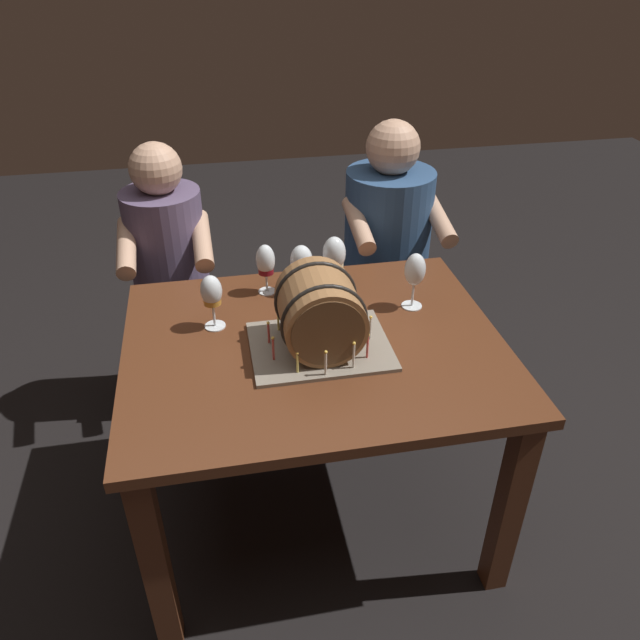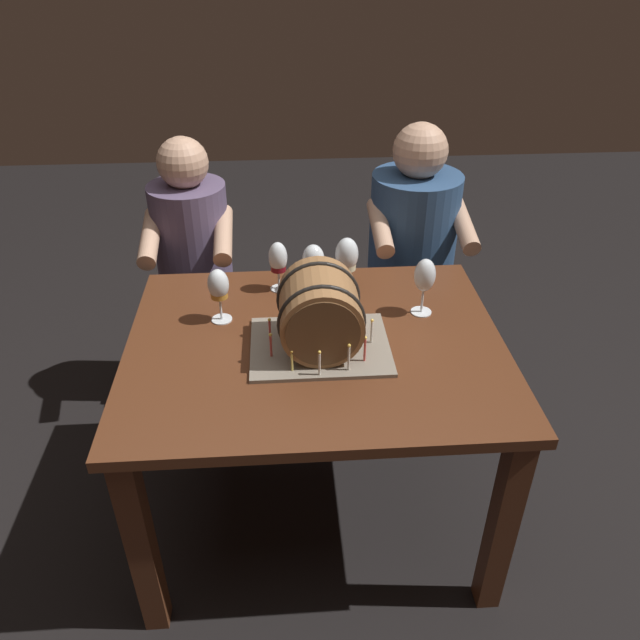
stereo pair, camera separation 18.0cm
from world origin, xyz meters
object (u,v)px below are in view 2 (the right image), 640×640
at_px(dining_table, 316,372).
at_px(barrel_cake, 320,315).
at_px(person_seated_left, 198,287).
at_px(wine_glass_amber, 219,287).
at_px(wine_glass_white, 347,257).
at_px(person_seated_right, 410,270).
at_px(wine_glass_empty, 425,277).
at_px(wine_glass_red, 278,260).
at_px(wine_glass_rose, 313,262).

xyz_separation_m(dining_table, barrel_cake, (0.01, -0.03, 0.24)).
bearing_deg(dining_table, person_seated_left, 120.71).
relative_size(wine_glass_amber, wine_glass_white, 0.93).
xyz_separation_m(wine_glass_amber, person_seated_right, (0.75, 0.63, -0.30)).
bearing_deg(person_seated_left, wine_glass_empty, -37.46).
distance_m(barrel_cake, wine_glass_white, 0.36).
distance_m(wine_glass_amber, wine_glass_white, 0.45).
distance_m(barrel_cake, person_seated_left, 0.99).
xyz_separation_m(wine_glass_red, wine_glass_rose, (0.12, -0.02, -0.00)).
bearing_deg(dining_table, wine_glass_red, 107.87).
bearing_deg(person_seated_left, wine_glass_rose, -44.41).
distance_m(wine_glass_white, wine_glass_empty, 0.29).
height_order(wine_glass_white, wine_glass_empty, same).
bearing_deg(person_seated_left, wine_glass_amber, -75.47).
xyz_separation_m(wine_glass_amber, wine_glass_empty, (0.65, -0.00, 0.01)).
height_order(wine_glass_red, person_seated_left, person_seated_left).
distance_m(wine_glass_white, wine_glass_red, 0.23).
bearing_deg(dining_table, barrel_cake, -70.14).
bearing_deg(wine_glass_empty, dining_table, -158.06).
distance_m(wine_glass_amber, wine_glass_red, 0.27).
xyz_separation_m(wine_glass_rose, person_seated_right, (0.44, 0.46, -0.29)).
bearing_deg(person_seated_right, person_seated_left, -179.96).
relative_size(barrel_cake, wine_glass_red, 2.32).
height_order(wine_glass_white, person_seated_left, person_seated_left).
bearing_deg(barrel_cake, person_seated_right, 60.98).
height_order(wine_glass_rose, person_seated_right, person_seated_right).
bearing_deg(wine_glass_amber, wine_glass_empty, -0.01).
distance_m(wine_glass_red, wine_glass_empty, 0.50).
height_order(barrel_cake, wine_glass_white, barrel_cake).
height_order(barrel_cake, wine_glass_rose, barrel_cake).
bearing_deg(barrel_cake, wine_glass_rose, 89.83).
bearing_deg(dining_table, wine_glass_amber, 153.90).
xyz_separation_m(wine_glass_white, person_seated_left, (-0.58, 0.46, -0.36)).
relative_size(wine_glass_empty, person_seated_right, 0.16).
xyz_separation_m(barrel_cake, person_seated_left, (-0.47, 0.80, -0.35)).
height_order(wine_glass_amber, wine_glass_rose, wine_glass_amber).
distance_m(wine_glass_white, wine_glass_rose, 0.11).
distance_m(barrel_cake, wine_glass_amber, 0.35).
relative_size(barrel_cake, wine_glass_amber, 2.28).
relative_size(wine_glass_amber, wine_glass_rose, 1.04).
height_order(dining_table, wine_glass_amber, wine_glass_amber).
bearing_deg(wine_glass_amber, dining_table, -26.10).
bearing_deg(dining_table, wine_glass_white, 67.93).
height_order(dining_table, wine_glass_red, wine_glass_red).
xyz_separation_m(wine_glass_empty, wine_glass_rose, (-0.35, 0.16, -0.02)).
distance_m(wine_glass_red, person_seated_right, 0.77).
height_order(dining_table, person_seated_left, person_seated_left).
bearing_deg(barrel_cake, wine_glass_amber, 150.00).
distance_m(wine_glass_empty, person_seated_right, 0.71).
height_order(wine_glass_white, person_seated_right, person_seated_right).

